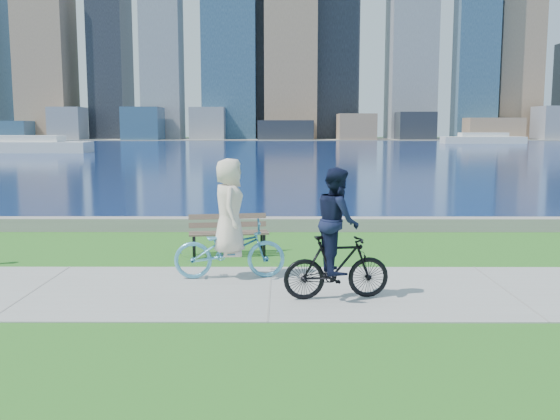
# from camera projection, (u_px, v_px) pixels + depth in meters

# --- Properties ---
(ground) EXTENTS (320.00, 320.00, 0.00)m
(ground) POSITION_uv_depth(u_px,v_px,m) (270.00, 291.00, 10.58)
(ground) COLOR #22631A
(ground) RESTS_ON ground
(concrete_path) EXTENTS (80.00, 3.50, 0.02)m
(concrete_path) POSITION_uv_depth(u_px,v_px,m) (270.00, 290.00, 10.58)
(concrete_path) COLOR gray
(concrete_path) RESTS_ON ground
(seawall) EXTENTS (90.00, 0.50, 0.35)m
(seawall) POSITION_uv_depth(u_px,v_px,m) (274.00, 224.00, 16.70)
(seawall) COLOR gray
(seawall) RESTS_ON ground
(bay_water) EXTENTS (320.00, 131.00, 0.01)m
(bay_water) POSITION_uv_depth(u_px,v_px,m) (280.00, 148.00, 81.94)
(bay_water) COLOR #0C1E4D
(bay_water) RESTS_ON ground
(far_shore) EXTENTS (320.00, 30.00, 0.12)m
(far_shore) POSITION_uv_depth(u_px,v_px,m) (281.00, 139.00, 139.42)
(far_shore) COLOR gray
(far_shore) RESTS_ON ground
(city_skyline) EXTENTS (174.25, 22.21, 76.00)m
(city_skyline) POSITION_uv_depth(u_px,v_px,m) (276.00, 22.00, 135.37)
(city_skyline) COLOR #876B53
(city_skyline) RESTS_ON ground
(ferry_near) EXTENTS (13.56, 3.87, 1.84)m
(ferry_near) POSITION_uv_depth(u_px,v_px,m) (26.00, 146.00, 66.81)
(ferry_near) COLOR silver
(ferry_near) RESTS_ON ground
(ferry_far) EXTENTS (13.29, 3.80, 1.80)m
(ferry_far) POSITION_uv_depth(u_px,v_px,m) (483.00, 139.00, 102.61)
(ferry_far) COLOR silver
(ferry_far) RESTS_ON ground
(park_bench) EXTENTS (1.77, 0.84, 0.88)m
(park_bench) POSITION_uv_depth(u_px,v_px,m) (228.00, 231.00, 13.50)
(park_bench) COLOR black
(park_bench) RESTS_ON ground
(cyclist_woman) EXTENTS (0.88, 2.07, 2.19)m
(cyclist_woman) POSITION_uv_depth(u_px,v_px,m) (229.00, 234.00, 11.33)
(cyclist_woman) COLOR #53A6CB
(cyclist_woman) RESTS_ON ground
(cyclist_man) EXTENTS (0.73, 1.76, 2.12)m
(cyclist_man) POSITION_uv_depth(u_px,v_px,m) (337.00, 244.00, 9.93)
(cyclist_man) COLOR black
(cyclist_man) RESTS_ON ground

